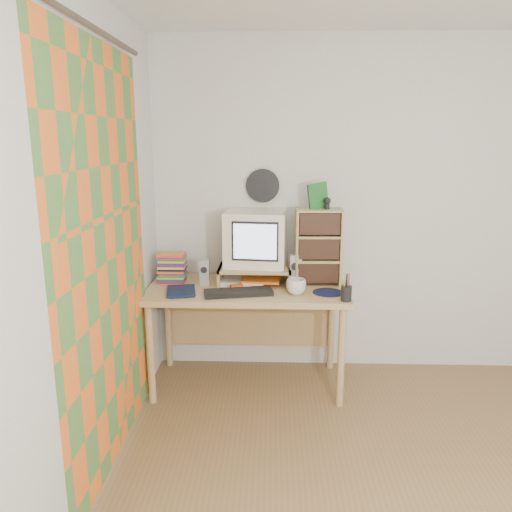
# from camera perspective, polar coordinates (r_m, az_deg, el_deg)

# --- Properties ---
(back_wall) EXTENTS (3.50, 0.00, 3.50)m
(back_wall) POSITION_cam_1_polar(r_m,az_deg,el_deg) (3.88, 14.69, 5.11)
(back_wall) COLOR silver
(back_wall) RESTS_ON floor
(left_wall) EXTENTS (0.00, 3.50, 3.50)m
(left_wall) POSITION_cam_1_polar(r_m,az_deg,el_deg) (2.25, -21.61, -1.17)
(left_wall) COLOR silver
(left_wall) RESTS_ON floor
(curtain) EXTENTS (0.00, 2.20, 2.20)m
(curtain) POSITION_cam_1_polar(r_m,az_deg,el_deg) (2.70, -16.66, -0.68)
(curtain) COLOR orange
(curtain) RESTS_ON left_wall
(wall_disc) EXTENTS (0.25, 0.02, 0.25)m
(wall_disc) POSITION_cam_1_polar(r_m,az_deg,el_deg) (3.74, 0.76, 8.04)
(wall_disc) COLOR black
(wall_disc) RESTS_ON back_wall
(desk) EXTENTS (1.40, 0.70, 0.75)m
(desk) POSITION_cam_1_polar(r_m,az_deg,el_deg) (3.64, -0.95, -5.28)
(desk) COLOR tan
(desk) RESTS_ON floor
(monitor_riser) EXTENTS (0.52, 0.30, 0.12)m
(monitor_riser) POSITION_cam_1_polar(r_m,az_deg,el_deg) (3.60, -0.14, -1.65)
(monitor_riser) COLOR tan
(monitor_riser) RESTS_ON desk
(crt_monitor) EXTENTS (0.46, 0.46, 0.40)m
(crt_monitor) POSITION_cam_1_polar(r_m,az_deg,el_deg) (3.60, -0.03, 2.00)
(crt_monitor) COLOR white
(crt_monitor) RESTS_ON monitor_riser
(speaker_left) EXTENTS (0.07, 0.07, 0.18)m
(speaker_left) POSITION_cam_1_polar(r_m,az_deg,el_deg) (3.58, -5.89, -1.86)
(speaker_left) COLOR #A7A8AC
(speaker_left) RESTS_ON desk
(speaker_right) EXTENTS (0.09, 0.09, 0.22)m
(speaker_right) POSITION_cam_1_polar(r_m,az_deg,el_deg) (3.57, 4.46, -1.54)
(speaker_right) COLOR #A7A8AC
(speaker_right) RESTS_ON desk
(keyboard) EXTENTS (0.48, 0.24, 0.03)m
(keyboard) POSITION_cam_1_polar(r_m,az_deg,el_deg) (3.36, -2.02, -4.18)
(keyboard) COLOR black
(keyboard) RESTS_ON desk
(dvd_stack) EXTENTS (0.19, 0.14, 0.27)m
(dvd_stack) POSITION_cam_1_polar(r_m,az_deg,el_deg) (3.68, -9.57, -0.83)
(dvd_stack) COLOR brown
(dvd_stack) RESTS_ON desk
(cd_rack) EXTENTS (0.33, 0.18, 0.54)m
(cd_rack) POSITION_cam_1_polar(r_m,az_deg,el_deg) (3.58, 7.10, 1.07)
(cd_rack) COLOR tan
(cd_rack) RESTS_ON desk
(mug) EXTENTS (0.14, 0.14, 0.11)m
(mug) POSITION_cam_1_polar(r_m,az_deg,el_deg) (3.37, 4.61, -3.50)
(mug) COLOR silver
(mug) RESTS_ON desk
(diary) EXTENTS (0.26, 0.21, 0.05)m
(diary) POSITION_cam_1_polar(r_m,az_deg,el_deg) (3.44, -10.16, -3.84)
(diary) COLOR #0F1937
(diary) RESTS_ON desk
(mousepad) EXTENTS (0.24, 0.24, 0.00)m
(mousepad) POSITION_cam_1_polar(r_m,az_deg,el_deg) (3.44, 8.24, -4.14)
(mousepad) COLOR black
(mousepad) RESTS_ON desk
(pen_cup) EXTENTS (0.09, 0.09, 0.14)m
(pen_cup) POSITION_cam_1_polar(r_m,az_deg,el_deg) (3.27, 10.29, -3.90)
(pen_cup) COLOR black
(pen_cup) RESTS_ON desk
(papers) EXTENTS (0.33, 0.26, 0.04)m
(papers) POSITION_cam_1_polar(r_m,az_deg,el_deg) (3.62, -0.64, -2.79)
(papers) COLOR white
(papers) RESTS_ON desk
(red_box) EXTENTS (0.10, 0.08, 0.04)m
(red_box) POSITION_cam_1_polar(r_m,az_deg,el_deg) (3.45, -2.22, -3.63)
(red_box) COLOR #C74215
(red_box) RESTS_ON desk
(game_box) EXTENTS (0.14, 0.08, 0.18)m
(game_box) POSITION_cam_1_polar(r_m,az_deg,el_deg) (3.54, 7.08, 6.85)
(game_box) COLOR #1C6327
(game_box) RESTS_ON cd_rack
(webcam) EXTENTS (0.05, 0.05, 0.08)m
(webcam) POSITION_cam_1_polar(r_m,az_deg,el_deg) (3.52, 8.15, 5.99)
(webcam) COLOR black
(webcam) RESTS_ON cd_rack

